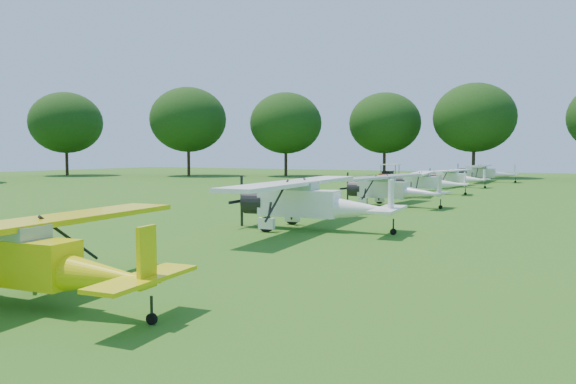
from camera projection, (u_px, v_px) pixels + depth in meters
The scene contains 9 objects.
ground at pixel (297, 226), 26.02m from camera, with size 160.00×160.00×0.00m, color #265314.
tree_belt at pixel (373, 43), 23.92m from camera, with size 137.36×130.27×14.52m.
aircraft_2 at pixel (31, 255), 12.15m from camera, with size 6.39×10.18×2.00m.
aircraft_3 at pixel (310, 199), 24.43m from camera, with size 7.45×11.88×2.34m.
aircraft_4 at pixel (390, 187), 35.40m from camera, with size 6.66×10.59×2.08m.
aircraft_5 at pixel (427, 180), 45.85m from camera, with size 6.14×9.74×1.91m.
aircraft_6 at pixel (456, 176), 55.26m from camera, with size 5.84×9.28×1.82m.
aircraft_7 at pixel (485, 171), 64.68m from camera, with size 6.68×10.62×2.10m.
golf_cart at pixel (389, 175), 67.70m from camera, with size 2.47×1.65×2.01m.
Camera 1 is at (11.90, -22.95, 3.37)m, focal length 35.00 mm.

